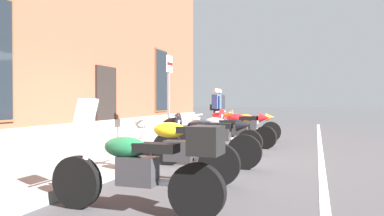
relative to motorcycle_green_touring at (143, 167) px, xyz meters
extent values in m
plane|color=#38383A|center=(4.14, 1.28, -0.54)|extent=(140.00, 140.00, 0.00)
cube|color=slate|center=(4.14, 2.73, -0.46)|extent=(27.51, 2.91, 0.16)
cube|color=silver|center=(4.14, -1.92, -0.54)|extent=(27.51, 0.12, 0.01)
cube|color=gray|center=(4.14, 4.14, -0.19)|extent=(21.51, 0.10, 0.70)
cube|color=black|center=(6.29, 4.15, 0.61)|extent=(1.10, 0.08, 2.30)
cube|color=#513823|center=(10.59, 4.16, 1.56)|extent=(1.22, 0.06, 2.52)
cube|color=black|center=(10.59, 4.13, 1.56)|extent=(1.10, 0.03, 2.40)
cylinder|color=black|center=(0.03, 0.87, -0.23)|extent=(0.14, 0.62, 0.62)
cylinder|color=black|center=(-0.02, -0.63, -0.23)|extent=(0.14, 0.62, 0.62)
cylinder|color=silver|center=(0.02, 0.77, 0.01)|extent=(0.08, 0.31, 0.62)
cube|color=#28282B|center=(0.00, 0.07, -0.05)|extent=(0.23, 0.45, 0.32)
ellipsoid|color=#195633|center=(0.00, 0.22, 0.21)|extent=(0.28, 0.53, 0.24)
cube|color=black|center=(-0.01, -0.16, 0.22)|extent=(0.24, 0.49, 0.10)
cylinder|color=silver|center=(0.02, 0.69, 0.38)|extent=(0.62, 0.06, 0.04)
cylinder|color=silver|center=(0.11, -0.23, -0.18)|extent=(0.10, 0.45, 0.09)
cube|color=#B2BCC6|center=(0.02, 0.75, 0.56)|extent=(0.36, 0.15, 0.40)
cube|color=black|center=(-0.03, -0.73, 0.32)|extent=(0.37, 0.33, 0.30)
cylinder|color=black|center=(1.71, 0.95, -0.22)|extent=(0.13, 0.64, 0.63)
cylinder|color=black|center=(1.73, -0.44, -0.22)|extent=(0.13, 0.64, 0.63)
cylinder|color=silver|center=(1.71, 0.85, 0.05)|extent=(0.08, 0.33, 0.67)
cube|color=#28282B|center=(1.72, 0.20, -0.04)|extent=(0.23, 0.44, 0.32)
ellipsoid|color=gold|center=(1.72, 0.35, 0.27)|extent=(0.27, 0.52, 0.24)
cube|color=black|center=(1.73, -0.03, 0.28)|extent=(0.23, 0.48, 0.10)
cylinder|color=silver|center=(1.71, 0.77, 0.44)|extent=(0.62, 0.05, 0.04)
cylinder|color=silver|center=(1.85, -0.09, -0.17)|extent=(0.10, 0.45, 0.09)
sphere|color=silver|center=(1.71, 0.85, 0.37)|extent=(0.18, 0.18, 0.18)
cylinder|color=black|center=(3.24, 0.97, -0.22)|extent=(0.13, 0.65, 0.65)
cylinder|color=black|center=(3.21, -0.55, -0.22)|extent=(0.13, 0.65, 0.65)
cylinder|color=silver|center=(3.24, 0.87, 0.04)|extent=(0.08, 0.32, 0.65)
cube|color=#28282B|center=(3.22, 0.16, -0.04)|extent=(0.23, 0.44, 0.32)
ellipsoid|color=black|center=(3.23, 0.31, 0.25)|extent=(0.27, 0.52, 0.24)
cube|color=black|center=(3.22, -0.07, 0.26)|extent=(0.23, 0.48, 0.10)
cylinder|color=silver|center=(3.23, 0.79, 0.42)|extent=(0.62, 0.05, 0.04)
cylinder|color=silver|center=(3.34, -0.14, -0.17)|extent=(0.10, 0.45, 0.09)
cone|color=black|center=(3.24, 0.92, 0.32)|extent=(0.37, 0.35, 0.36)
cone|color=black|center=(3.21, -0.53, 0.28)|extent=(0.24, 0.26, 0.24)
cylinder|color=black|center=(5.13, 1.13, -0.24)|extent=(0.18, 0.62, 0.61)
cylinder|color=black|center=(4.99, -0.35, -0.24)|extent=(0.18, 0.62, 0.61)
cylinder|color=silver|center=(5.12, 1.03, 0.01)|extent=(0.10, 0.32, 0.63)
cube|color=#28282B|center=(5.06, 0.34, -0.06)|extent=(0.26, 0.46, 0.32)
ellipsoid|color=slate|center=(5.07, 0.49, 0.22)|extent=(0.31, 0.54, 0.24)
cube|color=black|center=(5.03, 0.11, 0.23)|extent=(0.27, 0.50, 0.10)
cylinder|color=silver|center=(5.12, 0.95, 0.39)|extent=(0.62, 0.10, 0.04)
cylinder|color=silver|center=(5.15, 0.03, -0.19)|extent=(0.13, 0.46, 0.09)
sphere|color=silver|center=(5.12, 1.03, 0.32)|extent=(0.18, 0.18, 0.18)
cylinder|color=black|center=(6.70, 0.92, -0.24)|extent=(0.24, 0.62, 0.61)
cylinder|color=black|center=(6.40, -0.54, -0.24)|extent=(0.24, 0.62, 0.61)
cylinder|color=silver|center=(6.68, 0.82, 0.03)|extent=(0.13, 0.33, 0.67)
cube|color=#28282B|center=(6.54, 0.14, -0.06)|extent=(0.30, 0.48, 0.32)
ellipsoid|color=red|center=(6.57, 0.29, 0.26)|extent=(0.36, 0.56, 0.24)
cube|color=black|center=(6.50, -0.08, 0.27)|extent=(0.31, 0.51, 0.10)
cylinder|color=silver|center=(6.67, 0.74, 0.43)|extent=(0.61, 0.16, 0.04)
cylinder|color=silver|center=(6.60, -0.18, -0.19)|extent=(0.18, 0.46, 0.09)
cone|color=red|center=(6.69, 0.87, 0.33)|extent=(0.42, 0.41, 0.36)
cone|color=red|center=(6.41, -0.52, 0.29)|extent=(0.29, 0.30, 0.24)
cylinder|color=black|center=(8.12, 0.93, -0.23)|extent=(0.15, 0.63, 0.63)
cylinder|color=black|center=(8.20, -0.48, -0.23)|extent=(0.15, 0.63, 0.63)
cylinder|color=silver|center=(8.13, 0.83, 0.01)|extent=(0.09, 0.30, 0.60)
cube|color=#28282B|center=(8.16, 0.18, -0.05)|extent=(0.24, 0.45, 0.32)
ellipsoid|color=orange|center=(8.15, 0.32, 0.20)|extent=(0.29, 0.53, 0.24)
cube|color=black|center=(8.17, -0.05, 0.21)|extent=(0.24, 0.49, 0.10)
cylinder|color=silver|center=(8.13, 0.75, 0.37)|extent=(0.62, 0.07, 0.04)
cylinder|color=silver|center=(8.30, -0.12, -0.18)|extent=(0.11, 0.45, 0.09)
cone|color=orange|center=(8.12, 0.88, 0.27)|extent=(0.38, 0.36, 0.36)
cone|color=orange|center=(8.19, -0.46, 0.23)|extent=(0.25, 0.27, 0.24)
cylinder|color=black|center=(11.00, 1.91, 0.02)|extent=(0.14, 0.14, 0.80)
cylinder|color=black|center=(11.12, 2.04, 0.02)|extent=(0.14, 0.14, 0.80)
cube|color=#2D478C|center=(11.06, 1.98, 0.70)|extent=(0.41, 0.43, 0.57)
sphere|color=tan|center=(11.06, 1.98, 1.13)|extent=(0.22, 0.22, 0.22)
cylinder|color=#2D478C|center=(10.89, 1.79, 0.68)|extent=(0.09, 0.09, 0.54)
cylinder|color=#2D478C|center=(11.22, 2.16, 0.68)|extent=(0.09, 0.09, 0.54)
cube|color=black|center=(11.26, 2.23, 0.47)|extent=(0.14, 0.14, 0.24)
cylinder|color=#38332D|center=(12.01, 2.02, 0.02)|extent=(0.14, 0.14, 0.80)
cylinder|color=#38332D|center=(11.87, 2.14, 0.02)|extent=(0.14, 0.14, 0.80)
cube|color=black|center=(11.94, 2.08, 0.71)|extent=(0.44, 0.41, 0.57)
sphere|color=tan|center=(11.94, 2.08, 1.13)|extent=(0.22, 0.22, 0.22)
cylinder|color=black|center=(12.13, 1.92, 0.68)|extent=(0.09, 0.09, 0.54)
cylinder|color=black|center=(11.74, 2.24, 0.68)|extent=(0.09, 0.09, 0.54)
cube|color=black|center=(11.68, 2.27, 0.47)|extent=(0.14, 0.14, 0.24)
cylinder|color=#4C4C51|center=(5.88, 2.00, 0.80)|extent=(0.06, 0.06, 2.36)
cube|color=white|center=(5.88, 1.98, 1.73)|extent=(0.36, 0.03, 0.44)
cube|color=red|center=(5.88, 1.96, 1.73)|extent=(0.36, 0.01, 0.08)
camera|label=1|loc=(-3.87, -1.82, 0.72)|focal=36.13mm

